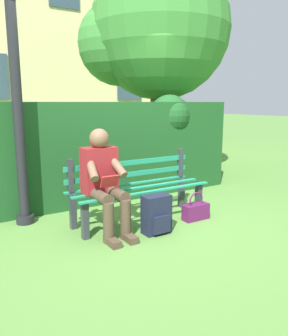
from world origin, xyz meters
name	(u,v)px	position (x,y,z in m)	size (l,w,h in m)	color
ground	(140,220)	(0.00, 0.00, 0.00)	(60.00, 60.00, 0.00)	#517F38
park_bench	(137,188)	(0.00, -0.07, 0.41)	(1.74, 0.52, 0.81)	#2D3338
person_seated	(104,179)	(0.52, 0.10, 0.61)	(0.44, 0.73, 1.16)	maroon
hedge_backdrop	(88,149)	(0.16, -1.20, 0.77)	(4.78, 0.82, 1.57)	#19471E
tree	(153,33)	(-1.72, -2.31, 2.75)	(2.80, 2.67, 4.15)	brown
building_facade	(50,29)	(-1.50, -8.02, 3.78)	(8.46, 2.91, 7.56)	beige
backpack	(157,215)	(0.05, 0.44, 0.21)	(0.31, 0.25, 0.43)	#191E33
handbag	(196,211)	(-0.61, 0.34, 0.11)	(0.34, 0.14, 0.35)	#59194C
lamp_post	(12,30)	(1.22, -0.67, 2.22)	(0.28, 0.28, 3.81)	black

